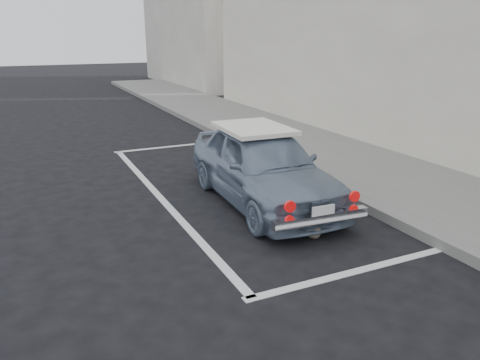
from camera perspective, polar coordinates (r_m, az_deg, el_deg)
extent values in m
plane|color=black|center=(5.88, 7.24, -9.84)|extent=(80.00, 80.00, 0.00)
cube|color=slate|center=(9.17, 17.59, 0.16)|extent=(2.80, 40.00, 0.15)
cube|color=black|center=(11.33, 16.91, 10.29)|extent=(0.10, 16.00, 2.40)
cube|color=#B0A9A0|center=(26.08, -4.80, 20.40)|extent=(3.50, 10.00, 8.00)
cube|color=silver|center=(5.79, 14.20, -10.67)|extent=(3.00, 0.12, 0.01)
cube|color=silver|center=(11.69, -7.82, 4.12)|extent=(3.00, 0.12, 0.01)
cube|color=silver|center=(8.08, -9.71, -2.10)|extent=(0.12, 7.00, 0.01)
imported|color=gray|center=(7.59, 2.77, 1.74)|extent=(1.62, 3.71, 1.24)
cube|color=white|center=(7.78, 1.67, 6.34)|extent=(1.08, 1.43, 0.07)
cube|color=silver|center=(6.20, 9.85, -4.57)|extent=(1.40, 0.18, 0.12)
cube|color=white|center=(6.13, 10.12, -3.85)|extent=(0.33, 0.03, 0.17)
cylinder|color=red|center=(5.86, 6.11, -3.24)|extent=(0.15, 0.05, 0.15)
cylinder|color=red|center=(6.36, 13.80, -1.96)|extent=(0.15, 0.05, 0.15)
cylinder|color=red|center=(5.92, 6.05, -4.87)|extent=(0.12, 0.04, 0.12)
cylinder|color=red|center=(6.42, 13.68, -3.47)|extent=(0.12, 0.04, 0.12)
ellipsoid|color=#7A6D5D|center=(6.51, 8.92, -6.09)|extent=(0.29, 0.36, 0.19)
sphere|color=#7A6D5D|center=(6.36, 9.28, -6.05)|extent=(0.12, 0.12, 0.12)
cone|color=#7A6D5D|center=(6.32, 9.02, -5.56)|extent=(0.04, 0.04, 0.05)
cone|color=#7A6D5D|center=(6.34, 9.60, -5.53)|extent=(0.04, 0.04, 0.05)
cylinder|color=#7A6D5D|center=(6.68, 8.91, -6.04)|extent=(0.04, 0.21, 0.03)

